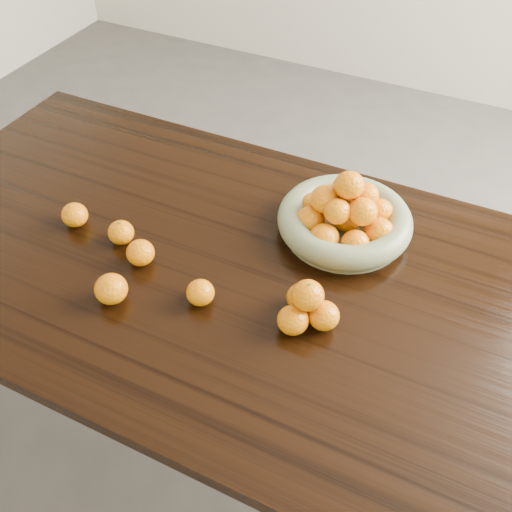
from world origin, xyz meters
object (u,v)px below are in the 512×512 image
at_px(dining_table, 246,293).
at_px(fruit_bowl, 345,218).
at_px(loose_orange_0, 121,232).
at_px(orange_pyramid, 307,307).

xyz_separation_m(dining_table, fruit_bowl, (0.17, 0.23, 0.14)).
distance_m(fruit_bowl, loose_orange_0, 0.58).
bearing_deg(orange_pyramid, dining_table, 156.18).
xyz_separation_m(orange_pyramid, loose_orange_0, (-0.53, 0.04, -0.02)).
distance_m(dining_table, loose_orange_0, 0.36).
xyz_separation_m(fruit_bowl, orange_pyramid, (0.02, -0.32, -0.00)).
distance_m(fruit_bowl, orange_pyramid, 0.32).
bearing_deg(dining_table, loose_orange_0, -171.73).
distance_m(dining_table, fruit_bowl, 0.32).
height_order(dining_table, orange_pyramid, orange_pyramid).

